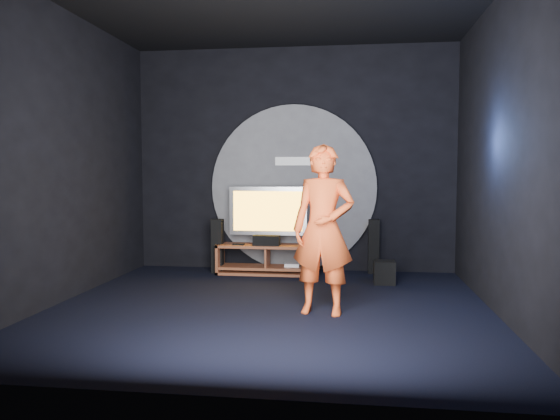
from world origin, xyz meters
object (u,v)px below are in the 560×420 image
at_px(media_console, 268,261).
at_px(subwoofer, 384,272).
at_px(tv, 268,213).
at_px(player, 323,230).
at_px(tower_speaker_left, 218,246).
at_px(tower_speaker_right, 374,246).

distance_m(media_console, subwoofer, 1.80).
xyz_separation_m(tv, player, (0.97, -2.28, -0.00)).
distance_m(tower_speaker_left, player, 2.88).
bearing_deg(media_console, tower_speaker_left, 179.15).
distance_m(tower_speaker_left, subwoofer, 2.58).
bearing_deg(tv, player, -67.01).
bearing_deg(subwoofer, tower_speaker_right, 98.71).
bearing_deg(player, tower_speaker_right, 84.26).
xyz_separation_m(tower_speaker_left, player, (1.75, -2.23, 0.51)).
bearing_deg(tower_speaker_left, media_console, -0.85).
relative_size(media_console, subwoofer, 4.74).
xyz_separation_m(subwoofer, player, (-0.76, -1.70, 0.77)).
relative_size(tower_speaker_left, tower_speaker_right, 1.00).
distance_m(tv, subwoofer, 1.98).
distance_m(media_console, tower_speaker_left, 0.82).
bearing_deg(tower_speaker_right, subwoofer, -81.29).
distance_m(subwoofer, player, 2.02).
bearing_deg(tower_speaker_left, subwoofer, -11.83).
relative_size(media_console, player, 0.82).
bearing_deg(player, tower_speaker_left, 136.69).
xyz_separation_m(tower_speaker_right, player, (-0.64, -2.50, 0.51)).
distance_m(media_console, tv, 0.74).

